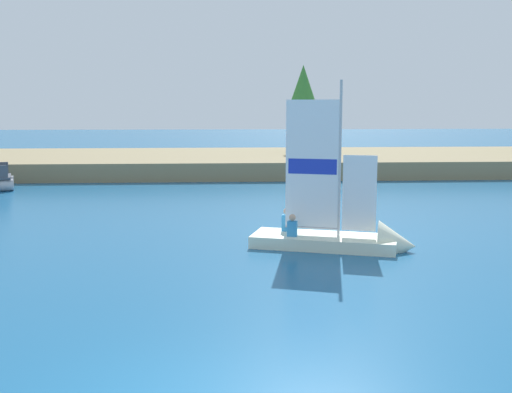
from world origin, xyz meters
TOP-DOWN VIEW (x-y plane):
  - shore_bank at (0.00, 31.84)m, footprint 80.00×12.52m
  - shoreline_tree_midleft at (6.27, 32.76)m, footprint 2.24×2.24m
  - sailboat at (4.67, 9.37)m, footprint 5.03×2.89m

SIDE VIEW (x-z plane):
  - sailboat at x=4.67m, z-range -2.42..3.05m
  - shore_bank at x=0.00m, z-range 0.00..1.04m
  - shoreline_tree_midleft at x=6.27m, z-range 2.25..8.07m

